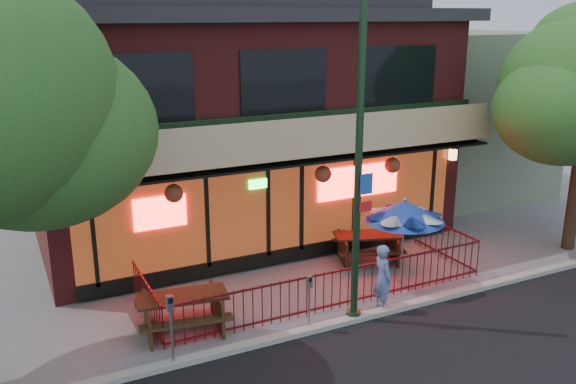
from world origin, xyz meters
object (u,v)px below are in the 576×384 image
(patio_umbrella, at_px, (404,211))
(pedestrian, at_px, (383,278))
(parking_meter_near, at_px, (309,294))
(picnic_table_left, at_px, (183,307))
(picnic_table_right, at_px, (368,243))
(parking_meter_far, at_px, (171,319))
(street_light, at_px, (358,185))

(patio_umbrella, distance_m, pedestrian, 2.00)
(patio_umbrella, relative_size, parking_meter_near, 1.78)
(picnic_table_left, bearing_deg, parking_meter_near, -26.46)
(picnic_table_right, distance_m, parking_meter_near, 4.30)
(picnic_table_right, relative_size, patio_umbrella, 0.97)
(patio_umbrella, relative_size, parking_meter_far, 1.50)
(picnic_table_left, distance_m, picnic_table_right, 5.96)
(street_light, height_order, picnic_table_left, street_light)
(patio_umbrella, bearing_deg, parking_meter_far, -169.41)
(parking_meter_near, relative_size, parking_meter_far, 0.84)
(pedestrian, relative_size, parking_meter_near, 1.26)
(patio_umbrella, height_order, pedestrian, patio_umbrella)
(street_light, relative_size, picnic_table_left, 3.26)
(pedestrian, xyz_separation_m, parking_meter_far, (-5.02, -0.17, 0.22))
(street_light, height_order, parking_meter_far, street_light)
(street_light, xyz_separation_m, picnic_table_left, (-3.60, 1.22, -2.60))
(picnic_table_left, height_order, pedestrian, pedestrian)
(parking_meter_far, bearing_deg, picnic_table_right, 23.79)
(picnic_table_right, bearing_deg, picnic_table_left, -165.37)
(picnic_table_left, distance_m, pedestrian, 4.57)
(picnic_table_right, distance_m, patio_umbrella, 2.16)
(street_light, height_order, pedestrian, street_light)
(picnic_table_left, xyz_separation_m, parking_meter_far, (-0.60, -1.30, 0.49))
(pedestrian, relative_size, parking_meter_far, 1.06)
(street_light, bearing_deg, parking_meter_near, 179.87)
(patio_umbrella, distance_m, parking_meter_far, 6.49)
(picnic_table_right, xyz_separation_m, parking_meter_far, (-6.36, -2.80, 0.51))
(pedestrian, bearing_deg, picnic_table_right, -25.99)
(pedestrian, distance_m, parking_meter_near, 1.97)
(street_light, relative_size, parking_meter_far, 4.60)
(street_light, xyz_separation_m, picnic_table_right, (2.16, 2.73, -2.63))
(street_light, height_order, patio_umbrella, street_light)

